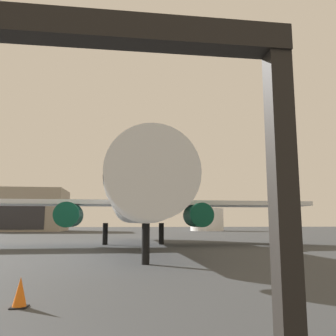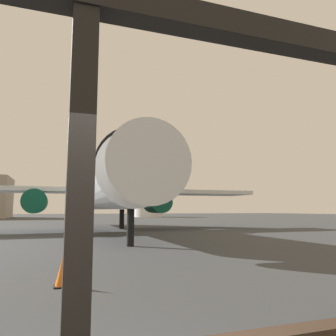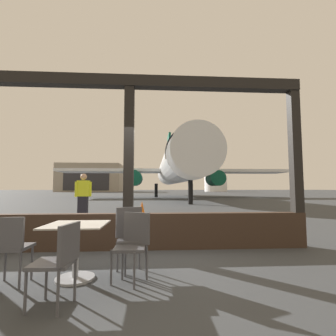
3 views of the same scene
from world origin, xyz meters
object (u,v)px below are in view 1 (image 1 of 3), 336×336
Objects in this scene: traffic_cone at (20,293)px; distant_hangar at (18,210)px; fuel_storage_tank at (207,220)px; airplane at (136,198)px.

traffic_cone is 76.29m from distant_hangar.
traffic_cone is at bearing -107.01° from fuel_storage_tank.
airplane is 1.50× the size of distant_hangar.
fuel_storage_tank is at bearing -2.98° from distant_hangar.
airplane is at bearing -66.67° from distant_hangar.
distant_hangar is at bearing 105.25° from traffic_cone.
traffic_cone is 0.09× the size of fuel_storage_tank.
airplane is 45.17× the size of traffic_cone.
fuel_storage_tank is at bearing 70.46° from airplane.
airplane reaches higher than distant_hangar.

